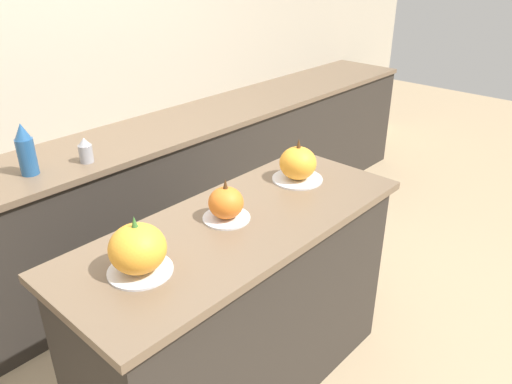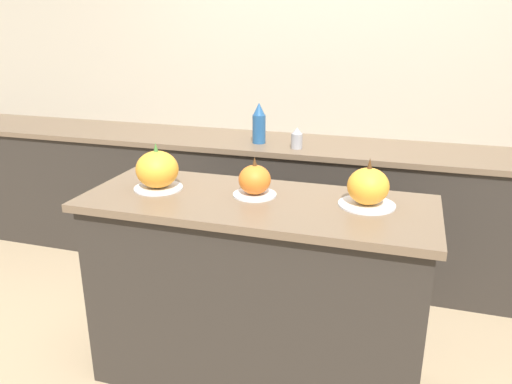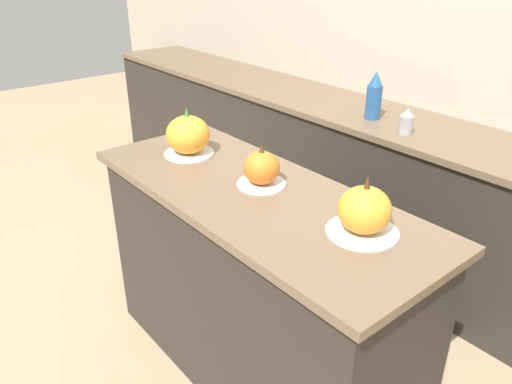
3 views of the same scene
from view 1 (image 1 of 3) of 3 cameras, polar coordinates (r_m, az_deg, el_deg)
The scene contains 8 objects.
wall_back at distance 3.10m, azimuth -23.23°, elevation 11.87°, with size 8.00×0.06×2.50m.
kitchen_island at distance 2.28m, azimuth -1.68°, elevation -13.36°, with size 1.54×0.61×0.92m.
back_counter at distance 3.11m, azimuth -17.92°, elevation -3.26°, with size 6.00×0.60×0.90m.
pumpkin_cake_left at distance 1.72m, azimuth -13.36°, elevation -6.44°, with size 0.22×0.22×0.22m.
pumpkin_cake_center at distance 2.01m, azimuth -3.45°, elevation -1.39°, with size 0.19×0.19×0.18m.
pumpkin_cake_right at distance 2.34m, azimuth 4.81°, elevation 3.16°, with size 0.24×0.24×0.21m.
bottle_tall at distance 2.69m, azimuth -24.82°, elevation 4.35°, with size 0.09×0.09×0.26m.
bottle_short at distance 2.75m, azimuth -18.91°, elevation 4.51°, with size 0.07×0.07×0.13m.
Camera 1 is at (-1.25, -1.23, 1.93)m, focal length 35.00 mm.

